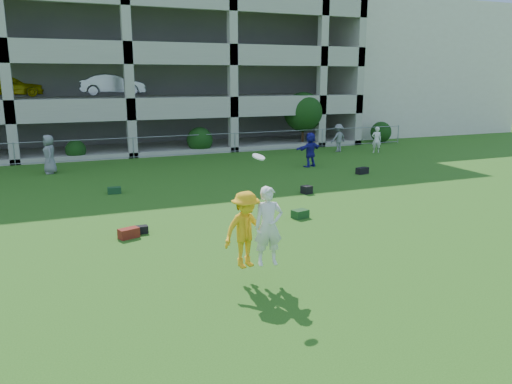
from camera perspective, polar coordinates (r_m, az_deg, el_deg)
name	(u,v)px	position (r m, az deg, el deg)	size (l,w,h in m)	color
ground	(276,287)	(10.90, 2.33, -10.84)	(100.00, 100.00, 0.00)	#235114
stucco_building	(382,70)	(45.97, 14.24, 13.31)	(16.00, 14.00, 10.00)	beige
bystander_c	(49,154)	(25.24, -22.55, 4.01)	(0.89, 0.58, 1.81)	slate
bystander_d	(310,150)	(25.28, 6.22, 4.84)	(1.60, 0.51, 1.73)	navy
bystander_e	(376,140)	(30.75, 13.60, 5.83)	(0.57, 0.37, 1.56)	white
bystander_f	(338,138)	(30.77, 9.39, 6.12)	(1.08, 0.62, 1.67)	slate
bag_red_a	(129,233)	(14.47, -14.35, -4.58)	(0.55, 0.30, 0.28)	#611310
bag_black_b	(141,230)	(14.82, -13.04, -4.22)	(0.40, 0.25, 0.22)	black
bag_green_c	(300,214)	(16.07, 5.06, -2.50)	(0.50, 0.35, 0.26)	#143819
crate_d	(307,190)	(19.45, 5.80, 0.27)	(0.35, 0.35, 0.30)	black
bag_black_e	(362,171)	(23.84, 12.05, 2.40)	(0.60, 0.30, 0.30)	black
bag_green_g	(114,190)	(20.12, -15.89, 0.18)	(0.50, 0.30, 0.25)	#123216
frisbee_contest	(252,229)	(10.77, -0.45, -4.20)	(1.37, 0.91, 2.53)	#FAAB16
parking_garage	(109,53)	(37.02, -16.49, 14.94)	(30.00, 14.00, 12.00)	#9E998C
fence	(133,147)	(28.61, -13.84, 4.97)	(36.06, 0.06, 1.20)	gray
shrub_row	(209,127)	(30.20, -5.45, 7.40)	(34.38, 2.52, 3.50)	#163D11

